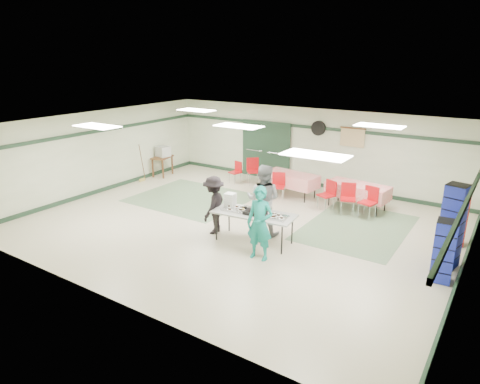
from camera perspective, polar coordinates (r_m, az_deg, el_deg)
The scene contains 42 objects.
floor at distance 11.74m, azimuth -0.18°, elevation -4.25°, with size 11.00×11.00×0.00m, color beige.
ceiling at distance 11.02m, azimuth -0.20°, elevation 8.89°, with size 11.00×11.00×0.00m, color silver.
wall_back at distance 15.15m, azimuth 9.31°, elevation 5.92°, with size 11.00×11.00×0.00m, color beige.
wall_front at distance 8.15m, azimuth -18.04°, elevation -5.14°, with size 11.00×11.00×0.00m, color beige.
wall_left at distance 14.97m, azimuth -18.08°, elevation 5.13°, with size 9.00×9.00×0.00m, color beige.
wall_right at distance 9.58m, azimuth 28.43°, elevation -3.04°, with size 9.00×9.00×0.00m, color beige.
trim_back at distance 15.00m, azimuth 9.40°, elevation 8.52°, with size 11.00×0.06×0.10m, color #1D3525.
baseboard_back at distance 15.44m, azimuth 9.03°, elevation 1.21°, with size 11.00×0.06×0.12m, color #1D3525.
trim_left at distance 14.82m, azimuth -18.27°, elevation 7.76°, with size 9.00×0.06×0.10m, color #1D3525.
baseboard_left at distance 15.27m, azimuth -17.55°, elevation 0.40°, with size 9.00×0.06×0.12m, color #1D3525.
trim_right at distance 9.38m, azimuth 28.87°, elevation 1.00°, with size 9.00×0.06×0.10m, color #1D3525.
baseboard_right at distance 10.07m, azimuth 27.18°, elevation -9.90°, with size 9.00×0.06×0.12m, color #1D3525.
green_patch_a at distance 13.90m, azimuth -6.50°, elevation -0.79°, with size 3.50×3.00×0.01m, color gray.
green_patch_b at distance 11.89m, azimuth 15.29°, elevation -4.60°, with size 2.50×3.50×0.01m, color gray.
double_door_left at distance 16.16m, azimuth 2.03°, elevation 5.79°, with size 0.90×0.06×2.10m, color gray.
double_door_right at distance 15.70m, azimuth 5.00°, elevation 5.38°, with size 0.90×0.06×2.10m, color gray.
door_frame at distance 15.91m, azimuth 3.44°, elevation 5.58°, with size 2.00×0.03×2.15m, color #1D3525.
wall_fan at distance 14.86m, azimuth 10.41°, elevation 8.37°, with size 0.50×0.50×0.10m, color black.
scroll_banner at distance 14.47m, azimuth 14.76°, elevation 7.03°, with size 0.80×0.02×0.60m, color tan.
serving_table at distance 10.38m, azimuth 1.87°, elevation -3.02°, with size 2.09×1.02×0.76m.
sheet_tray_right at distance 10.09m, azimuth 4.77°, elevation -3.38°, with size 0.54×0.41×0.02m, color silver.
sheet_tray_mid at distance 10.51m, azimuth 1.32°, elevation -2.44°, with size 0.53×0.40×0.02m, color silver.
sheet_tray_left at distance 10.57m, azimuth -0.67°, elevation -2.32°, with size 0.57×0.43×0.02m, color silver.
baking_pan at distance 10.27m, azimuth 2.04°, elevation -2.78°, with size 0.52×0.32×0.08m, color black.
foam_box_stack at distance 10.75m, azimuth -1.32°, elevation -1.05°, with size 0.25×0.23×0.35m, color white.
volunteer_teal at distance 9.50m, azimuth 2.66°, elevation -4.21°, with size 0.62×0.41×1.70m, color #127F74.
volunteer_grey at distance 10.83m, azimuth 3.13°, elevation -1.05°, with size 0.89×0.69×1.83m, color gray.
volunteer_dark at distance 10.93m, azimuth -3.52°, elevation -1.75°, with size 0.98×0.56×1.51m, color black.
dining_table_a at distance 13.19m, azimuth 15.39°, elevation 0.23°, with size 1.90×1.02×0.77m.
dining_table_b at distance 13.98m, azimuth 6.84°, elevation 1.73°, with size 1.84×1.01×0.77m.
chair_a at distance 12.71m, azimuth 14.22°, elevation -0.41°, with size 0.54×0.54×0.90m.
chair_b at distance 12.90m, azimuth 11.71°, elevation 0.00°, with size 0.55×0.55×0.89m.
chair_c at distance 12.54m, azimuth 16.89°, elevation -0.88°, with size 0.50×0.50×0.91m.
chair_d at distance 13.57m, azimuth 5.14°, elevation 1.15°, with size 0.53×0.53×0.87m.
chair_loose_a at distance 15.19m, azimuth 1.76°, elevation 3.18°, with size 0.62×0.62×0.94m.
chair_loose_b at distance 15.36m, azimuth -0.47°, elevation 2.95°, with size 0.45×0.45×0.78m.
crate_stack_blue_a at distance 10.18m, azimuth 26.42°, elevation -4.11°, with size 0.41×0.41×1.86m, color #1B2AA7.
crate_stack_red at distance 11.54m, azimuth 27.24°, elevation -2.81°, with size 0.38×0.38×1.47m, color maroon.
crate_stack_blue_b at distance 9.57m, azimuth 25.55°, elevation -7.14°, with size 0.40×0.40×1.31m, color #1B2AA7.
printer_table at distance 16.52m, azimuth -10.33°, elevation 4.30°, with size 0.71×0.94×0.74m.
office_printer at distance 16.50m, azimuth -10.25°, elevation 5.35°, with size 0.48×0.42×0.38m, color #A7A6A2.
broom at distance 15.91m, azimuth -12.92°, elevation 3.88°, with size 0.03×0.03×1.36m, color brown.
Camera 1 is at (6.02, -9.07, 4.40)m, focal length 32.00 mm.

